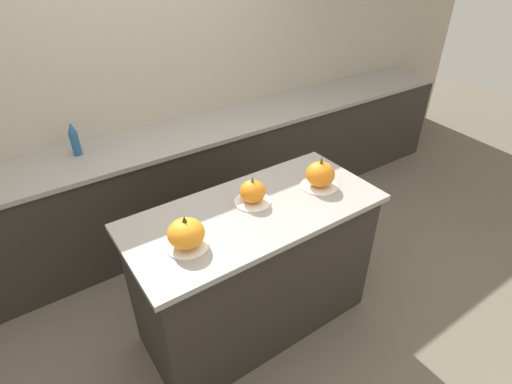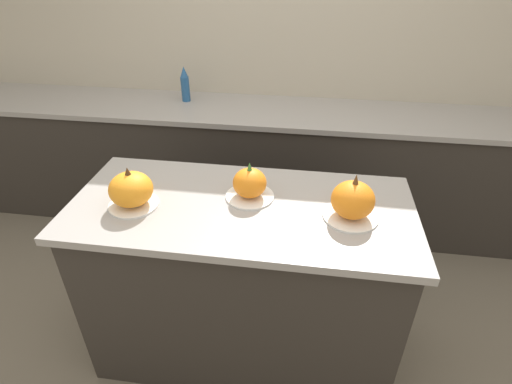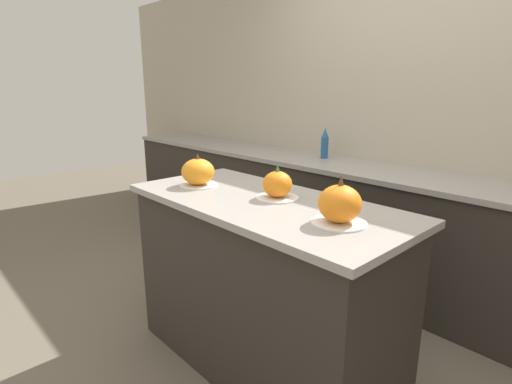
# 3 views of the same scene
# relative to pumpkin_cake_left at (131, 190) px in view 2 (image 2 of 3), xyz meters

# --- Properties ---
(ground_plane) EXTENTS (12.00, 12.00, 0.00)m
(ground_plane) POSITION_rel_pumpkin_cake_left_xyz_m (0.45, 0.07, -1.01)
(ground_plane) COLOR #665B4C
(wall_back) EXTENTS (8.00, 0.06, 2.50)m
(wall_back) POSITION_rel_pumpkin_cake_left_xyz_m (0.45, 1.62, 0.24)
(wall_back) COLOR #B2A893
(wall_back) RESTS_ON ground_plane
(kitchen_island) EXTENTS (1.48, 0.68, 0.93)m
(kitchen_island) POSITION_rel_pumpkin_cake_left_xyz_m (0.45, 0.07, -0.54)
(kitchen_island) COLOR #2D2823
(kitchen_island) RESTS_ON ground_plane
(back_counter) EXTENTS (6.00, 0.60, 0.90)m
(back_counter) POSITION_rel_pumpkin_cake_left_xyz_m (0.45, 1.29, -0.56)
(back_counter) COLOR #2D2823
(back_counter) RESTS_ON ground_plane
(pumpkin_cake_left) EXTENTS (0.21, 0.21, 0.18)m
(pumpkin_cake_left) POSITION_rel_pumpkin_cake_left_xyz_m (0.00, 0.00, 0.00)
(pumpkin_cake_left) COLOR white
(pumpkin_cake_left) RESTS_ON kitchen_island
(pumpkin_cake_center) EXTENTS (0.21, 0.21, 0.17)m
(pumpkin_cake_center) POSITION_rel_pumpkin_cake_left_xyz_m (0.48, 0.13, -0.01)
(pumpkin_cake_center) COLOR white
(pumpkin_cake_center) RESTS_ON kitchen_island
(pumpkin_cake_right) EXTENTS (0.23, 0.23, 0.20)m
(pumpkin_cake_right) POSITION_rel_pumpkin_cake_left_xyz_m (0.91, 0.05, 0.00)
(pumpkin_cake_right) COLOR white
(pumpkin_cake_right) RESTS_ON kitchen_island
(bottle_tall) EXTENTS (0.06, 0.06, 0.25)m
(bottle_tall) POSITION_rel_pumpkin_cake_left_xyz_m (-0.18, 1.38, 0.01)
(bottle_tall) COLOR #235184
(bottle_tall) RESTS_ON back_counter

